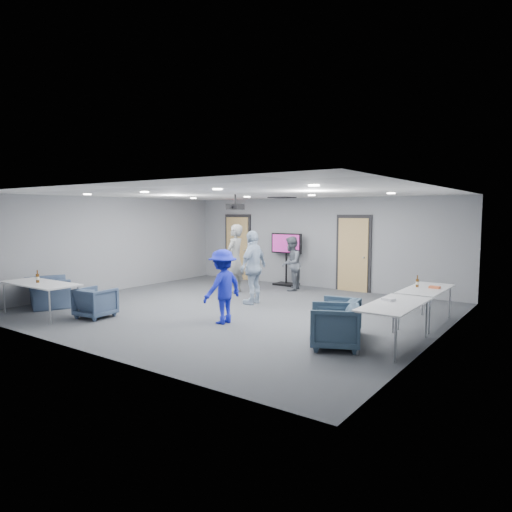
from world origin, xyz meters
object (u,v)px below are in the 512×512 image
Objects in this scene: table_front_left at (40,285)px; chair_right_c at (334,326)px; chair_front_b at (48,293)px; person_b at (291,264)px; person_c at (253,267)px; bottle_front at (38,278)px; person_a at (235,259)px; chair_front_a at (96,302)px; table_right_b at (395,306)px; table_right_a at (426,291)px; chair_right_b at (337,317)px; bottle_right at (417,283)px; tv_stand at (286,256)px; projector at (235,206)px; person_d at (223,286)px.

chair_right_c is at bearing 13.02° from table_front_left.
table_front_left is at bearing 167.02° from chair_front_b.
person_b is 2.22m from person_c.
person_a is at bearing 70.51° from bottle_front.
table_right_b is at bearing -170.92° from chair_front_a.
person_a reaches higher than person_c.
table_right_a is (0.77, 2.60, 0.32)m from chair_right_c.
chair_right_b is at bearing -140.50° from chair_front_b.
chair_front_b is 4.31× the size of bottle_right.
chair_front_a is at bearing -99.45° from tv_stand.
person_b is at bearing 94.91° from projector.
table_right_b is 7.38× the size of bottle_right.
person_a is 5.08m from table_front_left.
chair_right_b is at bearing 50.95° from person_a.
bottle_right is at bearing 30.57° from table_front_left.
person_d is 6.09× the size of bottle_right.
table_front_left is at bearing -59.13° from person_d.
chair_front_b is 8.62m from table_right_a.
person_b reaches higher than bottle_front.
person_c is 2.54× the size of chair_front_a.
table_front_left reaches higher than chair_right_b.
projector is at bearing -78.71° from tv_stand.
table_front_left is (-1.65, -4.80, -0.27)m from person_a.
person_a is 7.75× the size of bottle_right.
table_right_a is 8.21m from table_front_left.
person_a reaches higher than table_right_b.
projector is (-0.18, -0.48, 1.49)m from person_c.
person_b is 1.95× the size of chair_right_c.
projector reaches higher than bottle_front.
chair_right_b is at bearing 107.66° from person_d.
chair_front_a is 1.33m from table_front_left.
chair_right_b is at bearing 20.45° from table_front_left.
table_front_left reaches higher than chair_front_a.
bottle_front is (-3.74, -1.82, 0.07)m from person_d.
chair_front_a is at bearing 105.52° from table_right_b.
table_right_b is at bearing -180.00° from table_right_a.
chair_front_b is at bearing -39.29° from person_a.
table_right_b is (0.00, -1.90, 0.00)m from table_right_a.
person_b is (1.12, 1.20, -0.18)m from person_a.
person_a is at bearing -130.76° from person_c.
bottle_right is at bearing 131.63° from person_d.
person_b is 6.65m from bottle_front.
chair_front_a is at bearing -147.94° from bottle_right.
chair_front_a is at bearing -105.10° from chair_right_c.
chair_front_a is at bearing -35.21° from person_c.
person_b is 6.32× the size of bottle_right.
chair_right_c is 0.44× the size of table_right_b.
chair_front_a is 1.89m from chair_front_b.
bottle_right is at bearing 145.09° from chair_right_b.
table_front_left is at bearing -41.56° from person_b.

